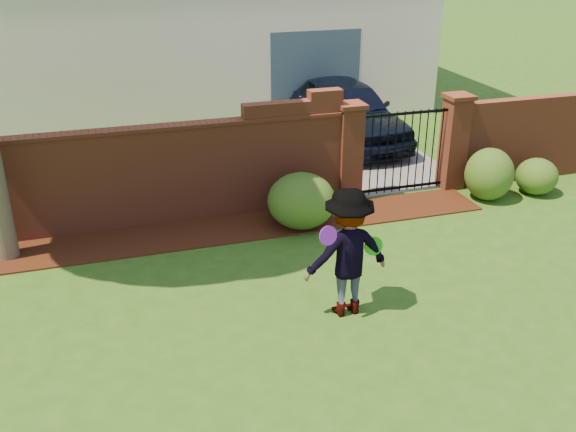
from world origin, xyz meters
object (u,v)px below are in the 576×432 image
object	(u,v)px
man	(348,254)
frisbee_purple	(328,236)
frisbee_green	(374,246)
car	(351,114)

from	to	relation	value
man	frisbee_purple	xyz separation A→B (m)	(-0.38, -0.22, 0.43)
man	frisbee_green	world-z (taller)	man
man	frisbee_green	distance (m)	0.35
frisbee_purple	man	bearing A→B (deg)	30.86
car	frisbee_purple	size ratio (longest dim) A/B	17.78
man	car	bearing A→B (deg)	-115.19
car	frisbee_green	xyz separation A→B (m)	(-2.49, -6.83, 0.23)
frisbee_green	car	bearing A→B (deg)	69.95
car	frisbee_purple	bearing A→B (deg)	-118.35
frisbee_green	frisbee_purple	bearing A→B (deg)	-165.90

